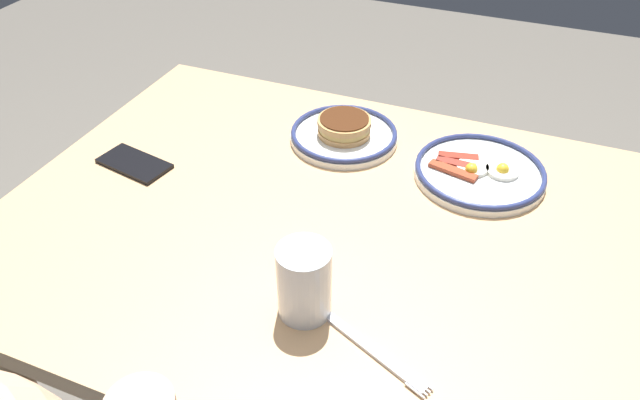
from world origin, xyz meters
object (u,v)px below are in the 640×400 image
Objects in this scene: plate_center_pancakes at (479,172)px; drinking_glass at (304,285)px; plate_near_main at (344,133)px; fork_near at (373,351)px; cell_phone at (134,163)px.

plate_center_pancakes is 0.47m from drinking_glass.
plate_near_main is at bearing -5.30° from plate_center_pancakes.
drinking_glass is 0.13m from fork_near.
fork_near is at bearing 162.92° from drinking_glass.
fork_near is (-0.12, 0.04, -0.05)m from drinking_glass.
drinking_glass reaches higher than cell_phone.
plate_center_pancakes is 2.09× the size of drinking_glass.
plate_near_main is 1.55× the size of cell_phone.
fork_near is at bearing 114.44° from plate_near_main.
cell_phone is (0.46, -0.22, -0.05)m from drinking_glass.
plate_near_main is at bearing -65.56° from fork_near.
cell_phone is at bearing 34.41° from plate_near_main.
plate_near_main is at bearing -134.97° from cell_phone.
plate_center_pancakes reaches higher than fork_near.
plate_near_main is 0.43m from cell_phone.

